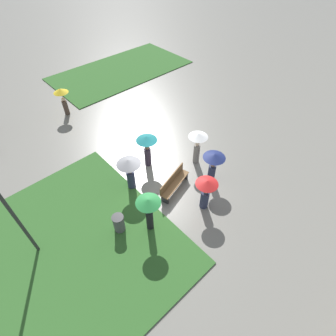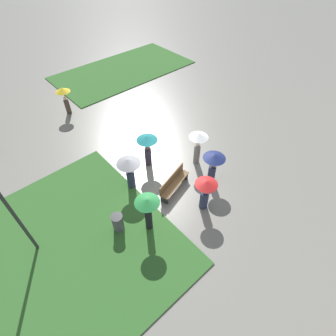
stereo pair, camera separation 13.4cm
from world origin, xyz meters
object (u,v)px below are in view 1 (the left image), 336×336
object	(u,v)px
crowd_person_navy	(213,162)
crowd_person_green	(149,208)
park_bench	(174,182)
crowd_person_teal	(147,145)
crowd_person_red	(206,190)
trash_bin	(119,223)
crowd_person_white	(198,142)
lamp_post	(3,201)
crowd_person_grey	(129,168)
lone_walker_mid_plaza	(62,96)

from	to	relation	value
crowd_person_navy	crowd_person_green	bearing A→B (deg)	-118.69
crowd_person_navy	park_bench	bearing A→B (deg)	-144.92
crowd_person_teal	crowd_person_red	distance (m)	3.80
crowd_person_red	crowd_person_green	xyz separation A→B (m)	(-2.50, 0.77, 0.25)
trash_bin	crowd_person_red	distance (m)	3.89
park_bench	crowd_person_teal	size ratio (longest dim) A/B	1.10
crowd_person_teal	crowd_person_white	world-z (taller)	crowd_person_white
lamp_post	crowd_person_red	size ratio (longest dim) A/B	2.91
crowd_person_green	lamp_post	bearing A→B (deg)	-20.99
crowd_person_navy	crowd_person_red	bearing A→B (deg)	-89.68
crowd_person_teal	crowd_person_grey	xyz separation A→B (m)	(-1.59, -0.69, -0.01)
crowd_person_green	crowd_person_grey	bearing A→B (deg)	-100.33
park_bench	lamp_post	bearing A→B (deg)	152.21
crowd_person_red	crowd_person_grey	xyz separation A→B (m)	(-1.69, 3.11, 0.17)
crowd_person_green	crowd_person_white	bearing A→B (deg)	-152.80
lamp_post	crowd_person_navy	distance (m)	8.38
crowd_person_grey	crowd_person_red	bearing A→B (deg)	137.64
crowd_person_green	crowd_person_grey	size ratio (longest dim) A/B	1.07
park_bench	crowd_person_grey	xyz separation A→B (m)	(-1.39, 1.46, 0.82)
lamp_post	lone_walker_mid_plaza	world-z (taller)	lamp_post
lamp_post	crowd_person_teal	xyz separation A→B (m)	(6.31, 0.81, -1.85)
crowd_person_red	park_bench	bearing A→B (deg)	-96.17
trash_bin	crowd_person_grey	distance (m)	2.52
crowd_person_green	lone_walker_mid_plaza	bearing A→B (deg)	-89.80
crowd_person_red	crowd_person_white	bearing A→B (deg)	-146.45
park_bench	lone_walker_mid_plaza	bearing A→B (deg)	78.78
crowd_person_grey	lone_walker_mid_plaza	distance (m)	7.90
park_bench	trash_bin	bearing A→B (deg)	166.26
trash_bin	crowd_person_white	size ratio (longest dim) A/B	0.48
crowd_person_navy	crowd_person_grey	distance (m)	3.88
crowd_person_navy	trash_bin	bearing A→B (deg)	-128.01
crowd_person_green	crowd_person_navy	bearing A→B (deg)	-170.48
trash_bin	crowd_person_green	world-z (taller)	crowd_person_green
crowd_person_navy	crowd_person_white	distance (m)	1.48
trash_bin	crowd_person_navy	world-z (taller)	crowd_person_navy
park_bench	crowd_person_red	distance (m)	1.80
crowd_person_grey	crowd_person_white	bearing A→B (deg)	-174.70
trash_bin	crowd_person_green	distance (m)	1.58
crowd_person_red	crowd_person_green	world-z (taller)	crowd_person_green
crowd_person_teal	crowd_person_white	size ratio (longest dim) A/B	0.98
crowd_person_white	lamp_post	bearing A→B (deg)	102.53
lamp_post	crowd_person_white	bearing A→B (deg)	-5.20
trash_bin	crowd_person_grey	world-z (taller)	crowd_person_grey
crowd_person_navy	crowd_person_green	distance (m)	3.94
crowd_person_grey	crowd_person_navy	bearing A→B (deg)	163.02
crowd_person_teal	crowd_person_green	distance (m)	3.86
crowd_person_white	crowd_person_green	bearing A→B (deg)	126.33
crowd_person_teal	trash_bin	bearing A→B (deg)	175.73
crowd_person_navy	lone_walker_mid_plaza	xyz separation A→B (m)	(-2.43, 10.15, 0.08)
crowd_person_teal	crowd_person_white	xyz separation A→B (m)	(1.98, -1.56, 0.02)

